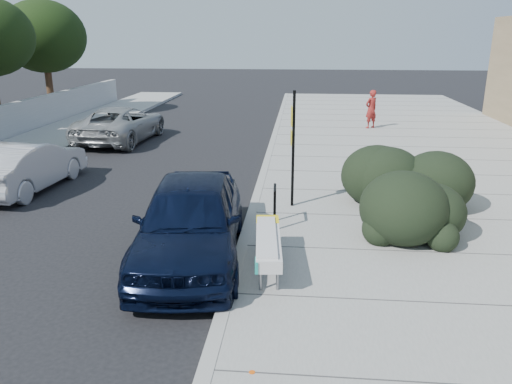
# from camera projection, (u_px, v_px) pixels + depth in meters

# --- Properties ---
(ground) EXTENTS (120.00, 120.00, 0.00)m
(ground) POSITION_uv_depth(u_px,v_px,m) (228.00, 301.00, 8.34)
(ground) COLOR black
(ground) RESTS_ON ground
(sidewalk_near) EXTENTS (11.20, 50.00, 0.15)m
(sidewalk_near) POSITION_uv_depth(u_px,v_px,m) (476.00, 208.00, 12.58)
(sidewalk_near) COLOR gray
(sidewalk_near) RESTS_ON ground
(curb_near) EXTENTS (0.22, 50.00, 0.17)m
(curb_near) POSITION_uv_depth(u_px,v_px,m) (255.00, 202.00, 13.07)
(curb_near) COLOR #9E9E99
(curb_near) RESTS_ON ground
(tree_far_f) EXTENTS (4.40, 4.40, 6.07)m
(tree_far_f) POSITION_uv_depth(u_px,v_px,m) (44.00, 37.00, 26.22)
(tree_far_f) COLOR #332114
(tree_far_f) RESTS_ON ground
(bench) EXTENTS (0.61, 2.21, 0.65)m
(bench) POSITION_uv_depth(u_px,v_px,m) (268.00, 242.00, 9.04)
(bench) COLOR gray
(bench) RESTS_ON sidewalk_near
(bike_rack) EXTENTS (0.08, 0.63, 0.91)m
(bike_rack) POSITION_uv_depth(u_px,v_px,m) (275.00, 202.00, 11.10)
(bike_rack) COLOR black
(bike_rack) RESTS_ON sidewalk_near
(sign_post) EXTENTS (0.11, 0.33, 2.87)m
(sign_post) POSITION_uv_depth(u_px,v_px,m) (293.00, 143.00, 12.10)
(sign_post) COLOR black
(sign_post) RESTS_ON sidewalk_near
(hedge) EXTENTS (2.86, 4.64, 1.63)m
(hedge) POSITION_uv_depth(u_px,v_px,m) (413.00, 181.00, 11.76)
(hedge) COLOR black
(hedge) RESTS_ON sidewalk_near
(sedan_navy) EXTENTS (2.43, 5.04, 1.66)m
(sedan_navy) POSITION_uv_depth(u_px,v_px,m) (190.00, 220.00, 9.66)
(sedan_navy) COLOR black
(sedan_navy) RESTS_ON ground
(wagon_silver) EXTENTS (1.73, 4.32, 1.40)m
(wagon_silver) POSITION_uv_depth(u_px,v_px,m) (28.00, 166.00, 14.20)
(wagon_silver) COLOR #B5B5BA
(wagon_silver) RESTS_ON ground
(suv_silver) EXTENTS (2.73, 5.37, 1.45)m
(suv_silver) POSITION_uv_depth(u_px,v_px,m) (121.00, 124.00, 20.74)
(suv_silver) COLOR #929597
(suv_silver) RESTS_ON ground
(pedestrian) EXTENTS (0.76, 0.71, 1.74)m
(pedestrian) POSITION_uv_depth(u_px,v_px,m) (371.00, 109.00, 22.85)
(pedestrian) COLOR maroon
(pedestrian) RESTS_ON sidewalk_near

